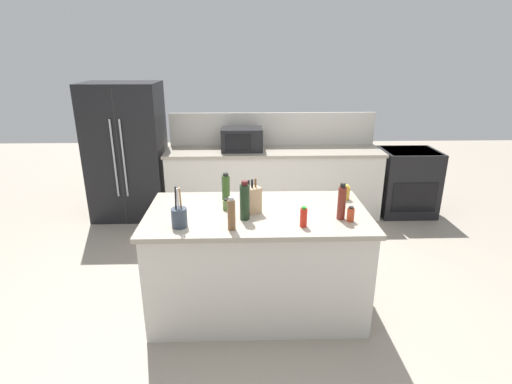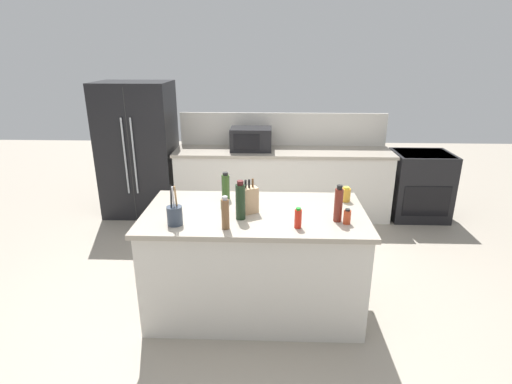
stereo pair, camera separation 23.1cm
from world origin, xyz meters
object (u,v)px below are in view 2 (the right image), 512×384
at_px(refrigerator, 139,150).
at_px(utensil_crock, 175,215).
at_px(wine_bottle, 240,201).
at_px(spice_jar_oregano, 224,204).
at_px(microwave, 251,139).
at_px(pepper_grinder, 225,214).
at_px(spice_jar_paprika, 347,217).
at_px(hot_sauce_bottle, 298,218).
at_px(range_oven, 419,185).
at_px(vinegar_bottle, 338,204).
at_px(knife_block, 249,200).
at_px(olive_oil_bottle, 226,186).
at_px(honey_jar, 346,195).

distance_m(refrigerator, utensil_crock, 2.77).
distance_m(wine_bottle, spice_jar_oregano, 0.28).
height_order(microwave, utensil_crock, utensil_crock).
distance_m(refrigerator, pepper_grinder, 3.01).
bearing_deg(spice_jar_paprika, hot_sauce_bottle, -166.98).
xyz_separation_m(utensil_crock, pepper_grinder, (0.40, -0.06, 0.04)).
bearing_deg(spice_jar_oregano, range_oven, 41.13).
distance_m(microwave, spice_jar_paprika, 2.58).
height_order(refrigerator, spice_jar_paprika, refrigerator).
relative_size(microwave, vinegar_bottle, 1.84).
bearing_deg(vinegar_bottle, refrigerator, 134.41).
distance_m(knife_block, vinegar_bottle, 0.73).
distance_m(vinegar_bottle, olive_oil_bottle, 1.05).
distance_m(hot_sauce_bottle, pepper_grinder, 0.55).
height_order(refrigerator, vinegar_bottle, refrigerator).
xyz_separation_m(knife_block, utensil_crock, (-0.56, -0.27, -0.03)).
bearing_deg(range_oven, olive_oil_bottle, -142.47).
xyz_separation_m(microwave, utensil_crock, (-0.47, -2.49, -0.07)).
distance_m(microwave, vinegar_bottle, 2.50).
bearing_deg(spice_jar_paprika, refrigerator, 134.61).
height_order(knife_block, pepper_grinder, knife_block).
relative_size(utensil_crock, olive_oil_bottle, 1.28).
relative_size(wine_bottle, pepper_grinder, 1.23).
relative_size(range_oven, wine_bottle, 2.86).
relative_size(vinegar_bottle, spice_jar_paprika, 2.41).
xyz_separation_m(wine_bottle, spice_jar_paprika, (0.84, -0.07, -0.09)).
bearing_deg(hot_sauce_bottle, vinegar_bottle, 23.54).
bearing_deg(utensil_crock, pepper_grinder, -8.43).
bearing_deg(olive_oil_bottle, spice_jar_paprika, -27.54).
relative_size(refrigerator, pepper_grinder, 7.01).
xyz_separation_m(hot_sauce_bottle, pepper_grinder, (-0.55, -0.04, 0.05)).
bearing_deg(wine_bottle, microwave, 90.75).
bearing_deg(pepper_grinder, olive_oil_bottle, 96.03).
bearing_deg(vinegar_bottle, knife_block, 167.84).
relative_size(knife_block, olive_oil_bottle, 1.16).
bearing_deg(utensil_crock, wine_bottle, 15.00).
bearing_deg(pepper_grinder, refrigerator, 120.01).
bearing_deg(hot_sauce_bottle, microwave, 100.83).
xyz_separation_m(olive_oil_bottle, honey_jar, (1.08, -0.03, -0.05)).
distance_m(range_oven, hot_sauce_bottle, 3.17).
bearing_deg(wine_bottle, range_oven, 45.66).
relative_size(range_oven, microwave, 1.67).
relative_size(spice_jar_oregano, honey_jar, 0.72).
bearing_deg(olive_oil_bottle, refrigerator, 126.32).
height_order(microwave, hot_sauce_bottle, microwave).
xyz_separation_m(vinegar_bottle, honey_jar, (0.14, 0.45, -0.08)).
height_order(refrigerator, hot_sauce_bottle, refrigerator).
height_order(range_oven, knife_block, knife_block).
xyz_separation_m(range_oven, microwave, (-2.33, 0.00, 0.63)).
distance_m(refrigerator, vinegar_bottle, 3.40).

